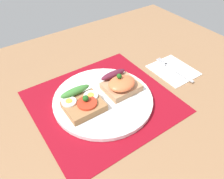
% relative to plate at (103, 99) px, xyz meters
% --- Properties ---
extents(ground_plane, '(1.20, 0.90, 0.03)m').
position_rel_plate_xyz_m(ground_plane, '(0.00, 0.00, -0.02)').
color(ground_plane, '#976D49').
extents(placemat, '(0.36, 0.34, 0.00)m').
position_rel_plate_xyz_m(placemat, '(0.00, 0.00, -0.01)').
color(placemat, maroon).
rests_on(placemat, ground_plane).
extents(plate, '(0.27, 0.27, 0.01)m').
position_rel_plate_xyz_m(plate, '(0.00, 0.00, 0.00)').
color(plate, white).
rests_on(plate, placemat).
extents(sandwich_egg_tomato, '(0.09, 0.09, 0.04)m').
position_rel_plate_xyz_m(sandwich_egg_tomato, '(-0.06, 0.00, 0.02)').
color(sandwich_egg_tomato, '#A17145').
rests_on(sandwich_egg_tomato, plate).
extents(sandwich_salmon, '(0.09, 0.09, 0.06)m').
position_rel_plate_xyz_m(sandwich_salmon, '(0.06, -0.00, 0.03)').
color(sandwich_salmon, tan).
rests_on(sandwich_salmon, plate).
extents(napkin, '(0.12, 0.14, 0.01)m').
position_rel_plate_xyz_m(napkin, '(0.26, -0.01, -0.01)').
color(napkin, white).
rests_on(napkin, ground_plane).
extents(fork, '(0.02, 0.15, 0.00)m').
position_rel_plate_xyz_m(fork, '(0.26, -0.01, -0.00)').
color(fork, '#B7B7BC').
rests_on(fork, napkin).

